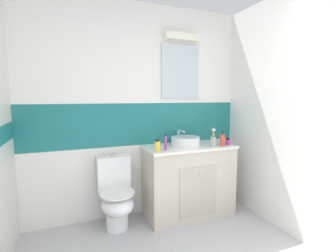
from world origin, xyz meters
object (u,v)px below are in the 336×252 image
(soap_dispenser, at_px, (222,140))
(hair_gel_jar, at_px, (228,142))
(toilet, at_px, (116,195))
(toothpaste_tube_upright, at_px, (166,143))
(sink_basin, at_px, (185,141))
(lotion_bottle_short, at_px, (157,146))
(toothbrush_cup, at_px, (213,141))

(soap_dispenser, xyz_separation_m, hair_gel_jar, (0.10, 0.03, -0.03))
(toilet, distance_m, toothpaste_tube_upright, 0.79)
(sink_basin, relative_size, toothpaste_tube_upright, 2.18)
(hair_gel_jar, bearing_deg, soap_dispenser, -165.31)
(soap_dispenser, bearing_deg, toilet, 171.19)
(toothpaste_tube_upright, bearing_deg, hair_gel_jar, -0.46)
(sink_basin, bearing_deg, soap_dispenser, -25.64)
(lotion_bottle_short, relative_size, hair_gel_jar, 1.48)
(sink_basin, distance_m, soap_dispenser, 0.43)
(toilet, height_order, soap_dispenser, soap_dispenser)
(lotion_bottle_short, bearing_deg, toothbrush_cup, 0.84)
(soap_dispenser, xyz_separation_m, lotion_bottle_short, (-0.80, 0.02, -0.01))
(toothbrush_cup, distance_m, toothpaste_tube_upright, 0.60)
(lotion_bottle_short, bearing_deg, hair_gel_jar, 0.50)
(sink_basin, bearing_deg, lotion_bottle_short, -157.66)
(sink_basin, relative_size, toilet, 0.49)
(toothbrush_cup, height_order, hair_gel_jar, toothbrush_cup)
(sink_basin, bearing_deg, hair_gel_jar, -18.16)
(toothbrush_cup, xyz_separation_m, soap_dispenser, (0.11, -0.03, 0.01))
(toilet, relative_size, lotion_bottle_short, 6.21)
(toilet, bearing_deg, toothpaste_tube_upright, -16.83)
(toothpaste_tube_upright, xyz_separation_m, hair_gel_jar, (0.81, -0.01, -0.05))
(sink_basin, bearing_deg, toothbrush_cup, -29.11)
(toothbrush_cup, distance_m, soap_dispenser, 0.11)
(lotion_bottle_short, xyz_separation_m, hair_gel_jar, (0.90, 0.01, -0.02))
(toothbrush_cup, xyz_separation_m, lotion_bottle_short, (-0.70, -0.01, -0.00))
(soap_dispenser, bearing_deg, toothbrush_cup, 164.79)
(toothpaste_tube_upright, bearing_deg, toilet, 163.17)
(hair_gel_jar, bearing_deg, toothbrush_cup, 179.36)
(soap_dispenser, bearing_deg, hair_gel_jar, 14.69)
(hair_gel_jar, bearing_deg, toothpaste_tube_upright, 179.54)
(toilet, height_order, lotion_bottle_short, lotion_bottle_short)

